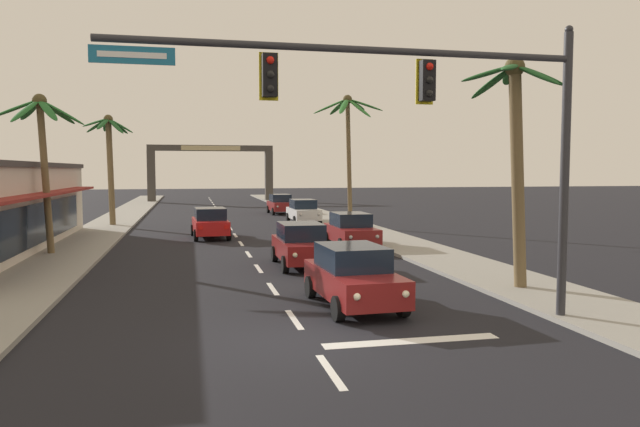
{
  "coord_description": "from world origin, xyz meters",
  "views": [
    {
      "loc": [
        -2.51,
        -12.67,
        3.74
      ],
      "look_at": [
        2.02,
        8.0,
        2.2
      ],
      "focal_mm": 33.36,
      "sensor_mm": 36.0,
      "label": 1
    }
  ],
  "objects_px": {
    "palm_right_third": "(349,128)",
    "town_gateway_arch": "(211,165)",
    "sedan_parked_far_kerb": "(303,211)",
    "palm_right_nearest": "(516,133)",
    "traffic_signal_mast": "(435,110)",
    "sedan_parked_mid_kerb": "(280,204)",
    "sedan_oncoming_far": "(210,223)",
    "palm_left_third": "(109,150)",
    "sedan_third_in_queue": "(301,244)",
    "palm_left_second": "(42,136)",
    "sedan_lead_at_stop_bar": "(353,276)",
    "sedan_parked_nearest_kerb": "(351,230)"
  },
  "relations": [
    {
      "from": "sedan_parked_nearest_kerb",
      "to": "town_gateway_arch",
      "type": "bearing_deg",
      "value": 96.57
    },
    {
      "from": "sedan_parked_far_kerb",
      "to": "palm_right_nearest",
      "type": "height_order",
      "value": "palm_right_nearest"
    },
    {
      "from": "traffic_signal_mast",
      "to": "palm_right_third",
      "type": "bearing_deg",
      "value": 79.42
    },
    {
      "from": "sedan_oncoming_far",
      "to": "sedan_parked_nearest_kerb",
      "type": "distance_m",
      "value": 8.59
    },
    {
      "from": "sedan_third_in_queue",
      "to": "sedan_parked_mid_kerb",
      "type": "height_order",
      "value": "same"
    },
    {
      "from": "sedan_third_in_queue",
      "to": "palm_right_third",
      "type": "relative_size",
      "value": 0.52
    },
    {
      "from": "palm_left_second",
      "to": "palm_right_third",
      "type": "xyz_separation_m",
      "value": [
        16.34,
        10.03,
        1.28
      ]
    },
    {
      "from": "palm_left_third",
      "to": "town_gateway_arch",
      "type": "bearing_deg",
      "value": 75.97
    },
    {
      "from": "sedan_oncoming_far",
      "to": "palm_left_second",
      "type": "distance_m",
      "value": 10.11
    },
    {
      "from": "sedan_oncoming_far",
      "to": "palm_right_nearest",
      "type": "height_order",
      "value": "palm_right_nearest"
    },
    {
      "from": "sedan_oncoming_far",
      "to": "palm_right_third",
      "type": "xyz_separation_m",
      "value": [
        9.11,
        4.45,
        5.62
      ]
    },
    {
      "from": "sedan_lead_at_stop_bar",
      "to": "palm_right_nearest",
      "type": "xyz_separation_m",
      "value": [
        5.35,
        0.89,
        4.02
      ]
    },
    {
      "from": "sedan_third_in_queue",
      "to": "palm_left_second",
      "type": "height_order",
      "value": "palm_left_second"
    },
    {
      "from": "traffic_signal_mast",
      "to": "palm_left_second",
      "type": "distance_m",
      "value": 18.76
    },
    {
      "from": "sedan_parked_far_kerb",
      "to": "palm_right_third",
      "type": "distance_m",
      "value": 7.08
    },
    {
      "from": "palm_right_third",
      "to": "sedan_lead_at_stop_bar",
      "type": "bearing_deg",
      "value": -104.78
    },
    {
      "from": "sedan_parked_far_kerb",
      "to": "palm_left_second",
      "type": "height_order",
      "value": "palm_left_second"
    },
    {
      "from": "sedan_third_in_queue",
      "to": "sedan_parked_nearest_kerb",
      "type": "relative_size",
      "value": 1.0
    },
    {
      "from": "palm_right_third",
      "to": "town_gateway_arch",
      "type": "xyz_separation_m",
      "value": [
        -7.66,
        34.21,
        -2.13
      ]
    },
    {
      "from": "palm_left_third",
      "to": "palm_right_third",
      "type": "height_order",
      "value": "palm_right_third"
    },
    {
      "from": "sedan_oncoming_far",
      "to": "sedan_parked_far_kerb",
      "type": "bearing_deg",
      "value": 50.01
    },
    {
      "from": "sedan_oncoming_far",
      "to": "palm_left_third",
      "type": "bearing_deg",
      "value": 127.47
    },
    {
      "from": "sedan_lead_at_stop_bar",
      "to": "palm_right_nearest",
      "type": "relative_size",
      "value": 0.63
    },
    {
      "from": "traffic_signal_mast",
      "to": "sedan_third_in_queue",
      "type": "xyz_separation_m",
      "value": [
        -1.35,
        9.67,
        -4.28
      ]
    },
    {
      "from": "sedan_parked_mid_kerb",
      "to": "palm_left_second",
      "type": "xyz_separation_m",
      "value": [
        -13.77,
        -22.94,
        4.35
      ]
    },
    {
      "from": "sedan_oncoming_far",
      "to": "sedan_parked_mid_kerb",
      "type": "distance_m",
      "value": 18.56
    },
    {
      "from": "sedan_third_in_queue",
      "to": "sedan_parked_far_kerb",
      "type": "relative_size",
      "value": 1.0
    },
    {
      "from": "sedan_parked_nearest_kerb",
      "to": "palm_left_third",
      "type": "relative_size",
      "value": 0.6
    },
    {
      "from": "sedan_third_in_queue",
      "to": "sedan_oncoming_far",
      "type": "xyz_separation_m",
      "value": [
        -3.15,
        10.54,
        0.0
      ]
    },
    {
      "from": "sedan_oncoming_far",
      "to": "palm_left_third",
      "type": "distance_m",
      "value": 11.02
    },
    {
      "from": "sedan_parked_mid_kerb",
      "to": "sedan_parked_nearest_kerb",
      "type": "bearing_deg",
      "value": -90.0
    },
    {
      "from": "palm_left_second",
      "to": "sedan_third_in_queue",
      "type": "bearing_deg",
      "value": -25.57
    },
    {
      "from": "palm_left_second",
      "to": "palm_left_third",
      "type": "height_order",
      "value": "palm_left_third"
    },
    {
      "from": "traffic_signal_mast",
      "to": "sedan_oncoming_far",
      "type": "height_order",
      "value": "traffic_signal_mast"
    },
    {
      "from": "town_gateway_arch",
      "to": "palm_right_third",
      "type": "bearing_deg",
      "value": -77.38
    },
    {
      "from": "traffic_signal_mast",
      "to": "palm_left_third",
      "type": "bearing_deg",
      "value": 110.72
    },
    {
      "from": "palm_right_third",
      "to": "sedan_third_in_queue",
      "type": "bearing_deg",
      "value": -111.67
    },
    {
      "from": "sedan_parked_far_kerb",
      "to": "town_gateway_arch",
      "type": "distance_m",
      "value": 31.24
    },
    {
      "from": "traffic_signal_mast",
      "to": "sedan_parked_far_kerb",
      "type": "xyz_separation_m",
      "value": [
        2.27,
        28.28,
        -4.28
      ]
    },
    {
      "from": "town_gateway_arch",
      "to": "sedan_parked_far_kerb",
      "type": "bearing_deg",
      "value": -80.13
    },
    {
      "from": "traffic_signal_mast",
      "to": "sedan_parked_mid_kerb",
      "type": "height_order",
      "value": "traffic_signal_mast"
    },
    {
      "from": "sedan_third_in_queue",
      "to": "sedan_oncoming_far",
      "type": "distance_m",
      "value": 11.0
    },
    {
      "from": "sedan_third_in_queue",
      "to": "sedan_parked_far_kerb",
      "type": "height_order",
      "value": "same"
    },
    {
      "from": "sedan_parked_nearest_kerb",
      "to": "sedan_parked_mid_kerb",
      "type": "height_order",
      "value": "same"
    },
    {
      "from": "sedan_parked_mid_kerb",
      "to": "town_gateway_arch",
      "type": "distance_m",
      "value": 22.17
    },
    {
      "from": "sedan_third_in_queue",
      "to": "palm_right_nearest",
      "type": "bearing_deg",
      "value": -48.49
    },
    {
      "from": "palm_right_nearest",
      "to": "sedan_oncoming_far",
      "type": "bearing_deg",
      "value": 117.29
    },
    {
      "from": "sedan_parked_nearest_kerb",
      "to": "sedan_parked_far_kerb",
      "type": "relative_size",
      "value": 1.0
    },
    {
      "from": "traffic_signal_mast",
      "to": "palm_right_third",
      "type": "xyz_separation_m",
      "value": [
        4.6,
        24.66,
        1.34
      ]
    },
    {
      "from": "sedan_lead_at_stop_bar",
      "to": "sedan_parked_far_kerb",
      "type": "distance_m",
      "value": 25.94
    }
  ]
}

